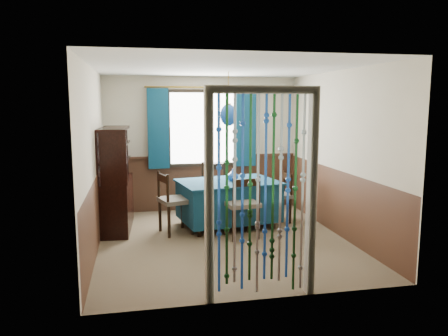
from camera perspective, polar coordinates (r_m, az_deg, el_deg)
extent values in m
plane|color=brown|center=(6.54, -0.08, -9.42)|extent=(4.00, 4.00, 0.00)
plane|color=silver|center=(6.25, -0.08, 12.96)|extent=(4.00, 4.00, 0.00)
plane|color=beige|center=(8.23, -2.86, 3.15)|extent=(3.60, 0.00, 3.60)
plane|color=beige|center=(4.35, 5.18, -1.61)|extent=(3.60, 0.00, 3.60)
plane|color=beige|center=(6.17, -16.68, 1.04)|extent=(0.00, 4.00, 4.00)
plane|color=beige|center=(6.86, 14.82, 1.82)|extent=(0.00, 4.00, 4.00)
plane|color=#492B1B|center=(8.32, -2.81, -2.01)|extent=(3.60, 0.00, 3.60)
plane|color=#492B1B|center=(4.56, 5.00, -10.90)|extent=(3.60, 0.00, 3.60)
plane|color=#492B1B|center=(6.31, -16.26, -5.73)|extent=(0.00, 4.00, 4.00)
plane|color=#492B1B|center=(6.98, 14.48, -4.31)|extent=(0.00, 4.00, 4.00)
cube|color=black|center=(8.16, -2.82, 5.22)|extent=(1.32, 0.12, 1.42)
cube|color=navy|center=(7.17, 0.55, -4.33)|extent=(1.66, 1.26, 0.60)
cube|color=navy|center=(7.11, 0.56, -1.84)|extent=(1.73, 1.33, 0.03)
cylinder|color=black|center=(6.71, -3.24, -8.36)|extent=(0.07, 0.07, 0.14)
cylinder|color=black|center=(7.17, 6.37, -7.29)|extent=(0.07, 0.07, 0.14)
cylinder|color=black|center=(7.41, -5.08, -6.75)|extent=(0.07, 0.07, 0.14)
cylinder|color=black|center=(7.83, 3.78, -5.90)|extent=(0.07, 0.07, 0.14)
cylinder|color=black|center=(6.40, 1.26, -7.56)|extent=(0.05, 0.05, 0.48)
cylinder|color=black|center=(6.55, 4.50, -7.23)|extent=(0.05, 0.05, 0.48)
cylinder|color=black|center=(6.74, 0.14, -6.74)|extent=(0.05, 0.05, 0.48)
cylinder|color=black|center=(6.88, 3.24, -6.45)|extent=(0.05, 0.05, 0.48)
cube|color=#5B5549|center=(6.57, 2.30, -4.68)|extent=(0.53, 0.51, 0.06)
cube|color=black|center=(6.32, 2.98, -1.93)|extent=(0.41, 0.10, 0.11)
cylinder|color=black|center=(6.28, 1.30, -3.39)|extent=(0.04, 0.04, 0.47)
cylinder|color=black|center=(6.43, 4.59, -3.14)|extent=(0.04, 0.04, 0.47)
cylinder|color=black|center=(8.04, 0.06, -4.24)|extent=(0.05, 0.05, 0.49)
cylinder|color=black|center=(8.01, -2.76, -4.29)|extent=(0.05, 0.05, 0.49)
cylinder|color=black|center=(7.68, 0.29, -4.85)|extent=(0.05, 0.05, 0.49)
cylinder|color=black|center=(7.65, -2.66, -4.90)|extent=(0.05, 0.05, 0.49)
cube|color=#5B5549|center=(7.79, -1.27, -2.60)|extent=(0.52, 0.51, 0.06)
cube|color=black|center=(7.92, -1.37, 0.20)|extent=(0.42, 0.09, 0.11)
cylinder|color=black|center=(7.96, 0.05, -0.86)|extent=(0.04, 0.04, 0.47)
cylinder|color=black|center=(7.93, -2.79, -0.89)|extent=(0.04, 0.04, 0.47)
cylinder|color=black|center=(7.00, -8.35, -6.23)|extent=(0.05, 0.05, 0.49)
cylinder|color=black|center=(6.64, -7.19, -7.02)|extent=(0.05, 0.05, 0.49)
cylinder|color=black|center=(7.13, -5.47, -5.91)|extent=(0.05, 0.05, 0.49)
cylinder|color=black|center=(6.77, -4.18, -6.66)|extent=(0.05, 0.05, 0.49)
cube|color=#5B5549|center=(6.82, -6.34, -4.19)|extent=(0.57, 0.59, 0.07)
cube|color=black|center=(6.68, -7.98, -1.34)|extent=(0.15, 0.41, 0.11)
cylinder|color=black|center=(6.89, -8.51, -2.34)|extent=(0.04, 0.04, 0.48)
cylinder|color=black|center=(6.52, -7.35, -2.92)|extent=(0.04, 0.04, 0.48)
cylinder|color=black|center=(7.46, 8.64, -5.57)|extent=(0.04, 0.04, 0.43)
cylinder|color=black|center=(7.77, 7.74, -4.99)|extent=(0.04, 0.04, 0.43)
cylinder|color=black|center=(7.36, 6.32, -5.73)|extent=(0.04, 0.04, 0.43)
cylinder|color=black|center=(7.67, 5.50, -5.14)|extent=(0.04, 0.04, 0.43)
cube|color=#5B5549|center=(7.51, 7.08, -3.56)|extent=(0.41, 0.42, 0.06)
cube|color=black|center=(7.51, 8.34, -1.15)|extent=(0.05, 0.36, 0.09)
cylinder|color=black|center=(7.38, 8.79, -2.38)|extent=(0.04, 0.04, 0.42)
cylinder|color=black|center=(7.69, 7.87, -1.93)|extent=(0.04, 0.04, 0.42)
cube|color=black|center=(7.22, -13.81, -4.60)|extent=(0.51, 1.27, 0.82)
cube|color=black|center=(6.50, -14.25, 1.27)|extent=(0.39, 0.07, 0.82)
cube|color=black|center=(7.68, -13.86, 2.35)|extent=(0.39, 0.07, 0.82)
cube|color=black|center=(7.05, -14.15, 4.99)|extent=(0.46, 1.27, 0.04)
cube|color=black|center=(7.10, -15.62, 1.80)|extent=(0.11, 1.23, 0.82)
cube|color=black|center=(7.10, -13.76, 0.90)|extent=(0.41, 1.19, 0.02)
cube|color=black|center=(7.07, -13.84, 3.06)|extent=(0.41, 1.19, 0.02)
cylinder|color=olive|center=(6.99, 0.57, 9.69)|extent=(0.01, 0.01, 0.68)
ellipsoid|color=#17479F|center=(6.99, 0.57, 6.91)|extent=(0.28, 0.28, 0.34)
cylinder|color=olive|center=(6.99, 0.57, 8.32)|extent=(0.09, 0.09, 0.03)
imported|color=#17479F|center=(7.11, 1.15, -0.98)|extent=(0.18, 0.18, 0.18)
imported|color=beige|center=(6.86, -13.68, 0.99)|extent=(0.24, 0.24, 0.06)
imported|color=beige|center=(7.32, -13.50, -0.32)|extent=(0.26, 0.26, 0.21)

